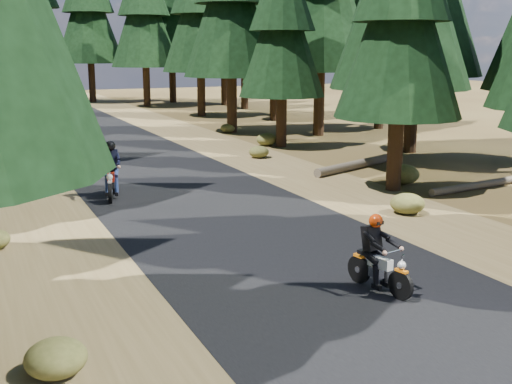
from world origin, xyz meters
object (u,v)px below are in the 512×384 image
log_near (357,164)px  log_far (481,185)px  rider_lead (380,266)px  rider_follow (112,180)px

log_near → log_far: size_ratio=1.06×
rider_lead → rider_follow: bearing=-84.5°
log_near → rider_lead: 12.31m
log_far → rider_follow: (-10.89, 3.42, 0.44)m
rider_lead → rider_follow: (-2.80, 9.41, 0.09)m
rider_lead → log_far: bearing=-154.5°
log_near → log_far: bearing=-91.9°
log_near → rider_lead: size_ratio=2.87×
rider_follow → rider_lead: bearing=122.5°
rider_follow → log_far: bearing=178.5°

